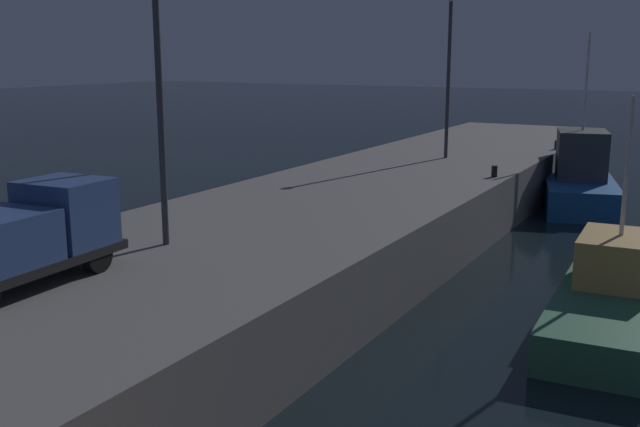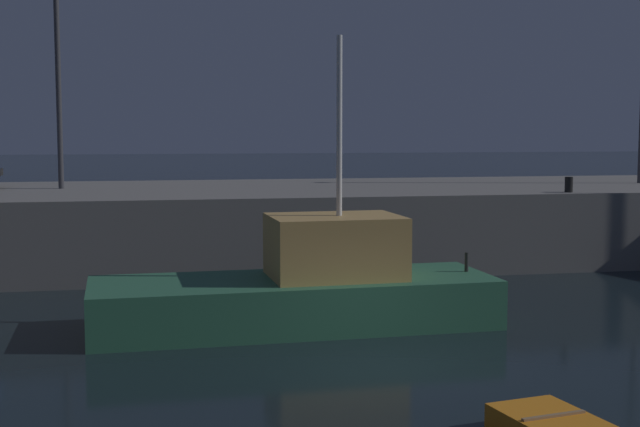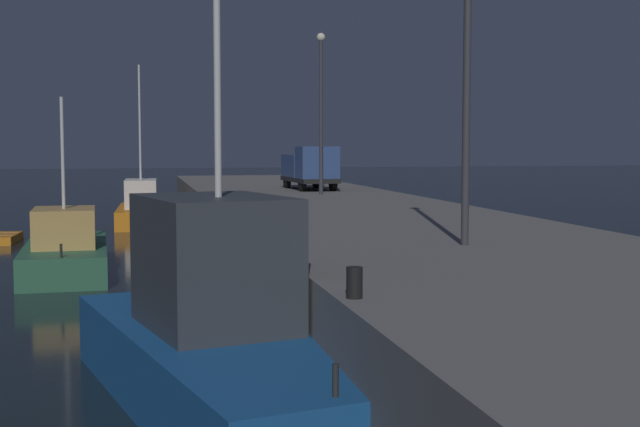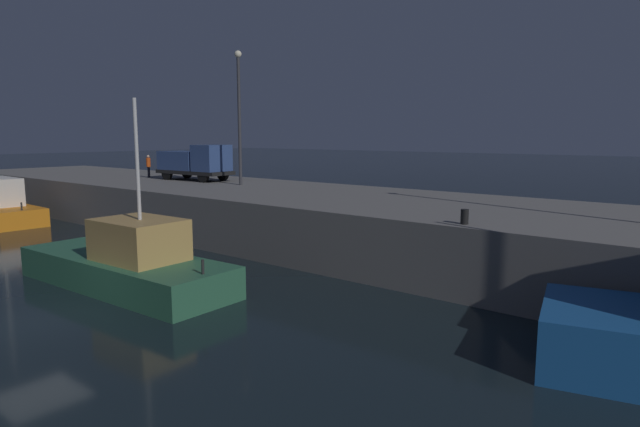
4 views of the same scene
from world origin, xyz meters
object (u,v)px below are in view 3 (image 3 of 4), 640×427
object	(u,v)px
rowboat_white_mid	(4,238)
lamp_post_west	(321,101)
lamp_post_east	(467,44)
fishing_boat_blue	(221,339)
utility_truck	(310,167)
bollard_central	(270,220)
dockworker	(285,171)
fishing_boat_white	(66,251)
bollard_west	(354,283)
fishing_trawler_red	(141,209)

from	to	relation	value
rowboat_white_mid	lamp_post_west	size ratio (longest dim) A/B	0.42
rowboat_white_mid	lamp_post_east	size ratio (longest dim) A/B	0.39
fishing_boat_blue	utility_truck	bearing A→B (deg)	165.54
bollard_central	lamp_post_west	bearing A→B (deg)	163.09
fishing_boat_blue	rowboat_white_mid	world-z (taller)	fishing_boat_blue
utility_truck	bollard_central	size ratio (longest dim) A/B	11.14
rowboat_white_mid	fishing_boat_blue	bearing A→B (deg)	15.13
lamp_post_west	utility_truck	world-z (taller)	lamp_post_west
rowboat_white_mid	bollard_central	world-z (taller)	bollard_central
lamp_post_west	dockworker	size ratio (longest dim) A/B	4.96
fishing_boat_white	utility_truck	bearing A→B (deg)	133.38
lamp_post_west	bollard_central	size ratio (longest dim) A/B	15.40
lamp_post_west	lamp_post_east	distance (m)	22.80
fishing_boat_blue	lamp_post_east	world-z (taller)	lamp_post_east
lamp_post_east	utility_truck	distance (m)	28.10
rowboat_white_mid	utility_truck	bearing A→B (deg)	88.52
rowboat_white_mid	dockworker	xyz separation A→B (m)	(-4.29, 16.17, 3.43)
lamp_post_west	bollard_west	world-z (taller)	lamp_post_west
utility_truck	bollard_central	xyz separation A→B (m)	(22.50, -5.74, -1.00)
fishing_boat_white	bollard_west	xyz separation A→B (m)	(22.81, 6.46, 2.05)
fishing_boat_white	lamp_post_east	world-z (taller)	lamp_post_east
lamp_post_west	dockworker	xyz separation A→B (m)	(-9.75, -0.22, -3.85)
dockworker	bollard_west	world-z (taller)	dockworker
fishing_boat_blue	lamp_post_west	world-z (taller)	lamp_post_west
fishing_trawler_red	fishing_boat_white	size ratio (longest dim) A/B	1.03
lamp_post_west	dockworker	distance (m)	10.49
rowboat_white_mid	bollard_west	world-z (taller)	bollard_west
lamp_post_east	dockworker	size ratio (longest dim) A/B	5.36
rowboat_white_mid	lamp_post_east	world-z (taller)	lamp_post_east
fishing_trawler_red	utility_truck	distance (m)	13.53
fishing_boat_white	lamp_post_west	bearing A→B (deg)	119.52
fishing_trawler_red	dockworker	bearing A→B (deg)	62.84
bollard_central	fishing_boat_blue	bearing A→B (deg)	-14.85
lamp_post_east	bollard_west	size ratio (longest dim) A/B	16.69
dockworker	bollard_west	bearing A→B (deg)	-7.98
lamp_post_east	dockworker	world-z (taller)	lamp_post_east
rowboat_white_mid	lamp_post_east	bearing A→B (deg)	28.50
lamp_post_west	bollard_central	bearing A→B (deg)	-16.91
fishing_trawler_red	utility_truck	bearing A→B (deg)	45.60
rowboat_white_mid	lamp_post_east	xyz separation A→B (m)	(28.23, 15.33, 7.63)
fishing_boat_white	lamp_post_west	size ratio (longest dim) A/B	1.22
bollard_west	bollard_central	distance (m)	12.25
utility_truck	bollard_west	bearing A→B (deg)	-10.07
fishing_boat_white	lamp_post_west	world-z (taller)	lamp_post_west
dockworker	utility_truck	bearing A→B (deg)	7.67
fishing_boat_blue	fishing_trawler_red	bearing A→B (deg)	-178.18
fishing_trawler_red	rowboat_white_mid	bearing A→B (deg)	-39.89
utility_truck	lamp_post_east	bearing A→B (deg)	-3.03
fishing_boat_white	bollard_west	distance (m)	23.79
rowboat_white_mid	bollard_central	bearing A→B (deg)	25.75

